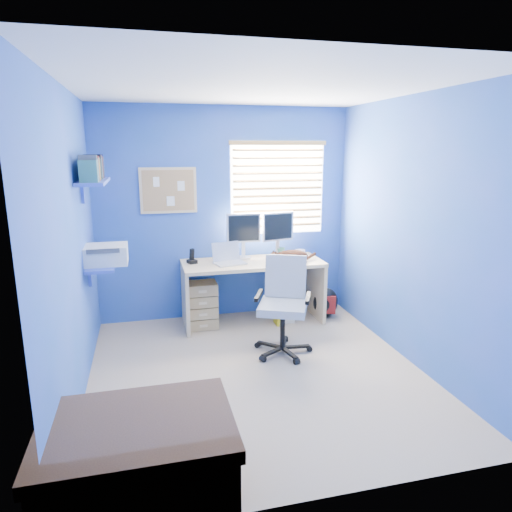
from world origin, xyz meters
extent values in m
cube|color=tan|center=(0.00, 0.00, 0.00)|extent=(3.00, 3.20, 0.00)
cube|color=white|center=(0.00, 0.00, 2.50)|extent=(3.00, 3.20, 0.00)
cube|color=#1F57AF|center=(0.00, 1.60, 1.25)|extent=(3.00, 0.01, 2.50)
cube|color=#1F57AF|center=(0.00, -1.60, 1.25)|extent=(3.00, 0.01, 2.50)
cube|color=#1F57AF|center=(-1.50, 0.00, 1.25)|extent=(0.01, 3.20, 2.50)
cube|color=#1F57AF|center=(1.50, 0.00, 1.25)|extent=(0.01, 3.20, 2.50)
cube|color=#D1BB8C|center=(0.26, 1.26, 0.37)|extent=(1.62, 0.65, 0.74)
cube|color=silver|center=(-0.02, 1.21, 0.85)|extent=(0.38, 0.32, 0.22)
cube|color=silver|center=(0.19, 1.43, 1.01)|extent=(0.40, 0.13, 0.54)
cube|color=silver|center=(0.61, 1.43, 1.01)|extent=(0.42, 0.20, 0.54)
cube|color=black|center=(-0.43, 1.34, 0.82)|extent=(0.12, 0.14, 0.17)
imported|color=#337262|center=(0.65, 1.44, 0.79)|extent=(0.10, 0.09, 0.10)
cylinder|color=silver|center=(0.89, 1.41, 0.78)|extent=(0.13, 0.13, 0.07)
ellipsoid|color=black|center=(0.68, 1.11, 0.81)|extent=(0.42, 0.26, 0.14)
cube|color=beige|center=(0.66, 1.30, 0.23)|extent=(0.25, 0.46, 0.45)
cube|color=tan|center=(-0.35, 1.23, 0.27)|extent=(0.35, 0.28, 0.54)
cube|color=yellow|center=(0.52, 1.10, 0.12)|extent=(0.03, 0.17, 0.24)
ellipsoid|color=black|center=(1.17, 1.21, 0.18)|extent=(0.38, 0.34, 0.36)
cube|color=brown|center=(-1.04, -1.34, 0.25)|extent=(1.05, 0.75, 0.51)
cylinder|color=black|center=(0.35, 0.35, 0.03)|extent=(0.74, 0.74, 0.06)
cylinder|color=black|center=(0.35, 0.35, 0.25)|extent=(0.07, 0.07, 0.39)
cube|color=#9CA2AD|center=(0.35, 0.35, 0.49)|extent=(0.60, 0.60, 0.08)
cube|color=#9CA2AD|center=(0.44, 0.55, 0.74)|extent=(0.40, 0.22, 0.44)
cube|color=white|center=(0.65, 1.59, 1.55)|extent=(1.15, 0.01, 1.10)
cube|color=#BE9046|center=(0.65, 1.56, 1.55)|extent=(1.10, 0.03, 1.00)
cube|color=#D1BB8C|center=(-0.65, 1.58, 1.55)|extent=(0.64, 0.02, 0.52)
cube|color=tan|center=(-0.65, 1.57, 1.55)|extent=(0.58, 0.01, 0.46)
cube|color=blue|center=(-1.36, 0.75, 0.92)|extent=(0.26, 0.55, 0.03)
cube|color=silver|center=(-1.32, 0.75, 1.02)|extent=(0.42, 0.34, 0.18)
cube|color=blue|center=(-1.37, 0.75, 1.72)|extent=(0.24, 0.90, 0.03)
cube|color=navy|center=(-1.38, 0.75, 1.84)|extent=(0.15, 0.80, 0.22)
camera|label=1|loc=(-0.93, -3.73, 2.02)|focal=32.00mm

